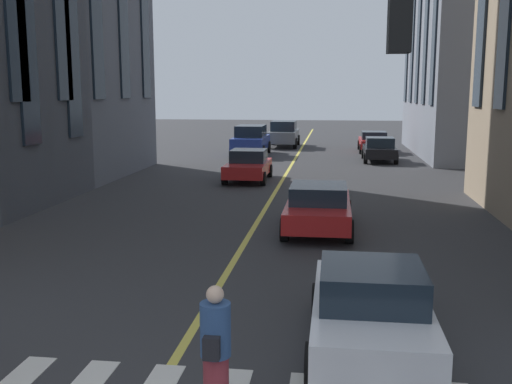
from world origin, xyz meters
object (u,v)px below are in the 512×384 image
(car_blue_trailing, at_px, (251,140))
(car_red_near, at_px, (318,207))
(car_white_far, at_px, (370,307))
(car_black_oncoming, at_px, (379,149))
(car_red_mid, at_px, (373,141))
(car_red_parked_a, at_px, (248,165))
(pedestrian_companion, at_px, (216,352))
(car_grey_parked_b, at_px, (284,134))

(car_blue_trailing, height_order, car_red_near, car_blue_trailing)
(car_white_far, xyz_separation_m, car_black_oncoming, (25.83, -1.97, 0.00))
(car_white_far, relative_size, car_red_mid, 0.89)
(car_black_oncoming, distance_m, car_red_parked_a, 10.57)
(car_red_mid, relative_size, car_red_near, 1.00)
(car_blue_trailing, bearing_deg, car_black_oncoming, -107.19)
(car_red_near, relative_size, pedestrian_companion, 2.61)
(car_blue_trailing, xyz_separation_m, car_red_mid, (3.11, -7.83, -0.27))
(car_white_far, xyz_separation_m, car_red_near, (8.05, 1.03, 0.00))
(car_grey_parked_b, bearing_deg, car_white_far, -172.87)
(car_white_far, bearing_deg, car_black_oncoming, -4.37)
(car_grey_parked_b, xyz_separation_m, car_red_near, (-26.16, -3.25, -0.27))
(car_grey_parked_b, height_order, pedestrian_companion, car_grey_parked_b)
(car_grey_parked_b, height_order, car_red_parked_a, car_grey_parked_b)
(car_blue_trailing, relative_size, car_white_far, 1.21)
(car_grey_parked_b, relative_size, pedestrian_companion, 2.79)
(pedestrian_companion, bearing_deg, car_white_far, -42.47)
(car_red_near, bearing_deg, pedestrian_companion, 174.57)
(car_black_oncoming, distance_m, car_red_mid, 5.53)
(car_red_near, bearing_deg, car_red_mid, -7.33)
(car_grey_parked_b, xyz_separation_m, pedestrian_companion, (-36.40, -2.28, -0.12))
(car_black_oncoming, bearing_deg, car_blue_trailing, 72.81)
(car_grey_parked_b, distance_m, pedestrian_companion, 36.47)
(car_red_near, height_order, pedestrian_companion, pedestrian_companion)
(car_red_parked_a, height_order, pedestrian_companion, pedestrian_companion)
(car_black_oncoming, bearing_deg, car_red_parked_a, 142.62)
(car_black_oncoming, xyz_separation_m, car_red_mid, (5.53, 0.00, 0.00))
(car_grey_parked_b, xyz_separation_m, car_red_mid, (-2.85, -6.25, -0.27))
(car_grey_parked_b, height_order, car_black_oncoming, car_grey_parked_b)
(car_white_far, distance_m, car_black_oncoming, 25.90)
(car_white_far, distance_m, car_red_near, 8.11)
(car_black_oncoming, height_order, car_red_mid, car_black_oncoming)
(car_blue_trailing, bearing_deg, car_grey_parked_b, -14.83)
(car_red_mid, xyz_separation_m, pedestrian_companion, (-33.54, 3.97, 0.14))
(car_grey_parked_b, relative_size, car_red_near, 1.07)
(car_red_mid, xyz_separation_m, car_red_parked_a, (-13.93, 6.42, -0.00))
(car_red_near, bearing_deg, car_blue_trailing, 13.45)
(car_white_far, relative_size, pedestrian_companion, 2.31)
(car_black_oncoming, xyz_separation_m, pedestrian_companion, (-28.01, 3.97, 0.14))
(car_red_parked_a, relative_size, car_red_near, 0.89)
(car_red_parked_a, bearing_deg, car_black_oncoming, -37.38)
(car_blue_trailing, xyz_separation_m, car_grey_parked_b, (5.96, -1.58, 0.00))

